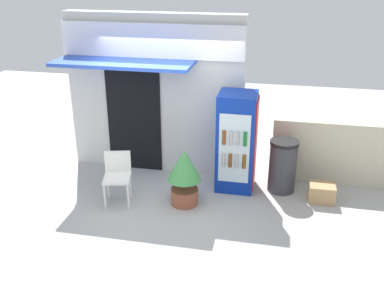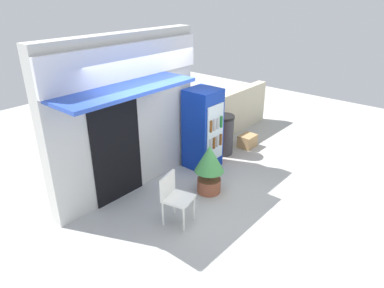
{
  "view_description": "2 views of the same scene",
  "coord_description": "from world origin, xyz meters",
  "px_view_note": "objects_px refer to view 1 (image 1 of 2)",
  "views": [
    {
      "loc": [
        1.88,
        -6.11,
        3.73
      ],
      "look_at": [
        0.57,
        0.22,
        1.02
      ],
      "focal_mm": 41.24,
      "sensor_mm": 36.0,
      "label": 1
    },
    {
      "loc": [
        -4.06,
        -3.37,
        3.59
      ],
      "look_at": [
        0.2,
        0.27,
        1.04
      ],
      "focal_mm": 32.53,
      "sensor_mm": 36.0,
      "label": 2
    }
  ],
  "objects_px": {
    "trash_bin": "(283,166)",
    "plastic_chair": "(117,173)",
    "drink_cooler": "(237,142)",
    "cardboard_box": "(322,193)",
    "potted_plant_near_shop": "(184,173)"
  },
  "relations": [
    {
      "from": "trash_bin",
      "to": "plastic_chair",
      "type": "bearing_deg",
      "value": -160.7
    },
    {
      "from": "potted_plant_near_shop",
      "to": "plastic_chair",
      "type": "bearing_deg",
      "value": -173.15
    },
    {
      "from": "plastic_chair",
      "to": "trash_bin",
      "type": "bearing_deg",
      "value": 19.3
    },
    {
      "from": "plastic_chair",
      "to": "potted_plant_near_shop",
      "type": "bearing_deg",
      "value": 6.85
    },
    {
      "from": "trash_bin",
      "to": "cardboard_box",
      "type": "distance_m",
      "value": 0.78
    },
    {
      "from": "drink_cooler",
      "to": "cardboard_box",
      "type": "xyz_separation_m",
      "value": [
        1.47,
        -0.21,
        -0.71
      ]
    },
    {
      "from": "drink_cooler",
      "to": "trash_bin",
      "type": "height_order",
      "value": "drink_cooler"
    },
    {
      "from": "drink_cooler",
      "to": "potted_plant_near_shop",
      "type": "xyz_separation_m",
      "value": [
        -0.75,
        -0.75,
        -0.3
      ]
    },
    {
      "from": "drink_cooler",
      "to": "cardboard_box",
      "type": "distance_m",
      "value": 1.64
    },
    {
      "from": "trash_bin",
      "to": "cardboard_box",
      "type": "relative_size",
      "value": 2.22
    },
    {
      "from": "potted_plant_near_shop",
      "to": "cardboard_box",
      "type": "relative_size",
      "value": 2.3
    },
    {
      "from": "drink_cooler",
      "to": "potted_plant_near_shop",
      "type": "height_order",
      "value": "drink_cooler"
    },
    {
      "from": "cardboard_box",
      "to": "trash_bin",
      "type": "bearing_deg",
      "value": 159.21
    },
    {
      "from": "plastic_chair",
      "to": "potted_plant_near_shop",
      "type": "xyz_separation_m",
      "value": [
        1.09,
        0.13,
        0.05
      ]
    },
    {
      "from": "plastic_chair",
      "to": "trash_bin",
      "type": "relative_size",
      "value": 0.92
    }
  ]
}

